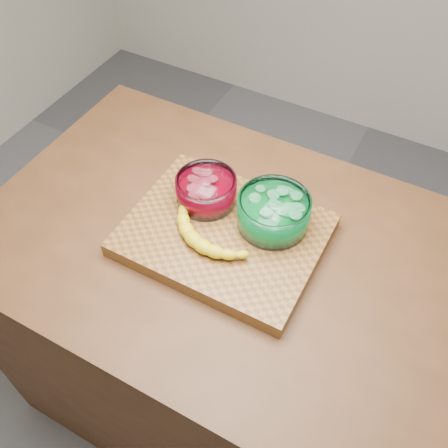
% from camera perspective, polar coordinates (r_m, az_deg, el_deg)
% --- Properties ---
extents(ground, '(3.50, 3.50, 0.00)m').
position_cam_1_polar(ground, '(1.98, -0.00, -18.20)').
color(ground, '#57575C').
rests_on(ground, ground).
extents(counter, '(1.20, 0.80, 0.90)m').
position_cam_1_polar(counter, '(1.57, -0.00, -12.07)').
color(counter, '#4C2C17').
rests_on(counter, ground).
extents(cutting_board, '(0.45, 0.35, 0.04)m').
position_cam_1_polar(cutting_board, '(1.18, -0.00, -1.25)').
color(cutting_board, brown).
rests_on(cutting_board, counter).
extents(bowl_red, '(0.15, 0.15, 0.07)m').
position_cam_1_polar(bowl_red, '(1.20, -2.03, 3.89)').
color(bowl_red, white).
rests_on(bowl_red, cutting_board).
extents(bowl_green, '(0.17, 0.17, 0.08)m').
position_cam_1_polar(bowl_green, '(1.15, 5.67, 1.32)').
color(bowl_green, white).
rests_on(bowl_green, cutting_board).
extents(banana, '(0.25, 0.16, 0.04)m').
position_cam_1_polar(banana, '(1.14, -1.53, -0.70)').
color(banana, gold).
rests_on(banana, cutting_board).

